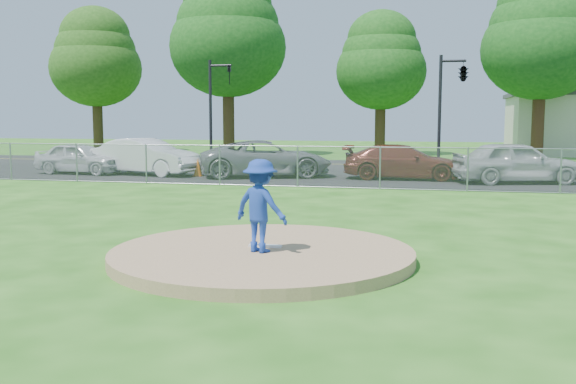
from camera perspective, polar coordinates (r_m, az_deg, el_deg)
name	(u,v)px	position (r m, az deg, el deg)	size (l,w,h in m)	color
ground	(344,195)	(21.20, 4.97, -0.27)	(120.00, 120.00, 0.00)	#1F5813
pitchers_mound	(262,255)	(11.50, -2.30, -5.58)	(5.40, 5.40, 0.20)	#987753
pitching_rubber	(265,246)	(11.66, -2.04, -4.80)	(0.60, 0.15, 0.04)	white
chain_link_fence	(352,168)	(23.09, 5.71, 2.15)	(40.00, 0.06, 1.50)	gray
parking_lot	(366,177)	(27.61, 6.93, 1.31)	(50.00, 8.00, 0.01)	black
street	(381,165)	(35.05, 8.29, 2.40)	(60.00, 7.00, 0.01)	black
tree_far_left	(96,57)	(50.67, -16.73, 11.45)	(6.72, 6.72, 10.74)	#372514
tree_left	(228,32)	(44.49, -5.38, 13.94)	(7.84, 7.84, 12.53)	#372414
tree_center	(381,60)	(45.18, 8.28, 11.53)	(6.16, 6.16, 9.84)	#3A2515
tree_right	(542,34)	(43.54, 21.63, 12.90)	(7.28, 7.28, 11.63)	#3B2115
traffic_signal_left	(215,102)	(34.89, -6.54, 7.92)	(1.28, 0.20, 5.60)	black
traffic_signal_center	(461,75)	(32.91, 15.12, 10.00)	(1.42, 2.48, 5.60)	black
pitcher	(261,206)	(11.12, -2.46, -1.23)	(1.05, 0.60, 1.62)	#1C3A9A
traffic_cone	(198,167)	(28.14, -8.00, 2.19)	(0.40, 0.40, 0.77)	orange
parked_car_silver	(81,158)	(30.55, -17.96, 2.89)	(1.68, 4.17, 1.42)	silver
parked_car_white	(146,157)	(29.21, -12.50, 3.09)	(1.71, 4.91, 1.62)	white
parked_car_gray	(266,159)	(27.60, -1.97, 2.99)	(2.59, 5.63, 1.56)	slate
parked_car_darkred	(403,162)	(26.92, 10.20, 2.65)	(2.00, 4.91, 1.43)	maroon
parked_car_pearl	(516,162)	(26.38, 19.63, 2.53)	(1.94, 4.82, 1.64)	#B6B8BB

